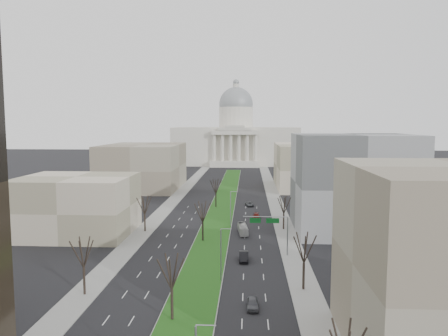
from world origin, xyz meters
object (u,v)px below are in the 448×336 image
(car_black, at_px, (244,256))
(car_grey_far, at_px, (249,204))
(car_red, at_px, (256,216))
(box_van, at_px, (243,229))
(car_grey_near, at_px, (253,304))

(car_black, height_order, car_grey_far, car_black)
(car_black, relative_size, car_red, 1.19)
(car_red, bearing_deg, car_black, -92.62)
(car_red, relative_size, car_grey_far, 0.92)
(box_van, bearing_deg, car_grey_near, -93.67)
(car_grey_near, height_order, box_van, box_van)
(car_red, distance_m, box_van, 17.87)
(car_red, height_order, box_van, box_van)
(box_van, bearing_deg, car_red, 72.28)
(car_grey_near, xyz_separation_m, box_van, (-1.97, 42.83, 0.41))
(car_black, bearing_deg, box_van, 90.40)
(car_red, height_order, car_grey_far, car_grey_far)
(car_red, xyz_separation_m, box_van, (-3.54, -17.51, 0.50))
(car_grey_far, distance_m, box_van, 35.58)
(car_grey_far, xyz_separation_m, box_van, (-1.65, -35.54, 0.47))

